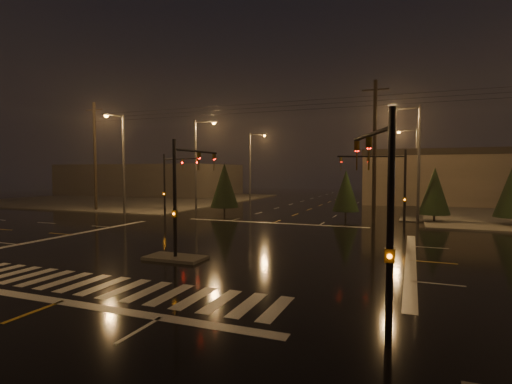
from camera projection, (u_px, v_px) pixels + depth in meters
ground at (213, 245)px, 23.71m from camera, size 140.00×140.00×0.00m
sidewalk_nw at (131, 199)px, 62.53m from camera, size 36.00×36.00×0.12m
median_island at (175, 258)px, 19.99m from camera, size 3.00×1.60×0.15m
crosswalk at (104, 286)px, 15.34m from camera, size 15.00×2.60×0.01m
stop_bar_near at (61, 302)px, 13.48m from camera, size 16.00×0.50×0.01m
stop_bar_far at (273, 223)px, 33.94m from camera, size 16.00×0.50×0.01m
commercial_block at (151, 180)px, 75.37m from camera, size 30.00×18.00×5.60m
signal_mast_median at (185, 184)px, 20.66m from camera, size 0.25×4.59×6.00m
signal_mast_ne at (390, 180)px, 29.48m from camera, size 4.84×1.86×6.00m
signal_mast_nw at (171, 178)px, 36.40m from camera, size 4.84×1.86×6.00m
signal_mast_se at (381, 197)px, 10.72m from camera, size 1.55×3.87×6.00m
streetlight_1 at (198, 159)px, 44.22m from camera, size 2.77×0.32×10.00m
streetlight_2 at (252, 162)px, 59.09m from camera, size 2.77×0.32×10.00m
streetlight_3 at (415, 155)px, 34.21m from camera, size 2.77×0.32×10.00m
streetlight_4 at (414, 161)px, 52.81m from camera, size 2.77×0.32×10.00m
streetlight_5 at (121, 157)px, 39.63m from camera, size 0.32×2.77×10.00m
utility_pole_0 at (95, 156)px, 44.42m from camera, size 2.20×0.32×12.00m
utility_pole_1 at (375, 151)px, 33.49m from camera, size 2.20×0.32×12.00m
conifer_0 at (435, 191)px, 34.17m from camera, size 2.59×2.59×4.74m
conifer_3 at (224, 185)px, 40.83m from camera, size 2.91×2.91×5.24m
conifer_4 at (346, 191)px, 36.86m from camera, size 2.44×2.44×4.51m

